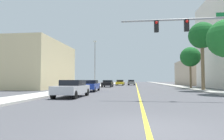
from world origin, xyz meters
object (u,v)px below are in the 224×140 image
traffic_signal_mast (210,35)px  car_black (108,83)px  palm_mid (202,36)px  palm_far (190,57)px  car_gray (131,82)px  car_yellow (120,83)px  car_blue (90,85)px  car_silver (72,88)px  street_lamp (95,61)px

traffic_signal_mast → car_black: 26.32m
palm_mid → palm_far: 6.36m
traffic_signal_mast → palm_far: size_ratio=1.40×
car_gray → car_black: bearing=-105.5°
palm_mid → car_yellow: size_ratio=1.90×
palm_mid → car_black: bearing=139.8°
car_gray → car_black: size_ratio=1.12×
palm_far → car_blue: size_ratio=1.45×
traffic_signal_mast → palm_far: bearing=78.7°
car_black → car_silver: car_silver is taller
car_gray → palm_mid: bearing=-67.6°
traffic_signal_mast → car_black: (-10.69, 23.74, -3.84)m
car_silver → car_yellow: bearing=-90.7°
car_gray → car_blue: size_ratio=1.01×
street_lamp → car_blue: size_ratio=1.92×
car_silver → palm_far: bearing=-128.7°
palm_mid → street_lamp: bearing=150.0°
palm_far → car_black: 16.01m
palm_far → car_blue: bearing=-148.7°
car_blue → car_yellow: size_ratio=0.98×
car_blue → palm_far: bearing=-150.9°
traffic_signal_mast → palm_mid: 12.56m
car_blue → car_yellow: car_yellow is taller
car_yellow → palm_far: bearing=-52.7°
palm_mid → car_gray: (-9.64, 26.01, -6.34)m
car_yellow → car_silver: (-1.34, -34.30, 0.01)m
palm_mid → traffic_signal_mast: bearing=-106.1°
car_yellow → car_black: size_ratio=1.13×
car_yellow → car_silver: bearing=-90.4°
palm_far → car_black: palm_far is taller
traffic_signal_mast → car_blue: (-10.73, 9.15, -3.84)m
car_black → car_blue: bearing=89.7°
palm_far → car_blue: (-14.29, -8.70, -4.33)m
street_lamp → palm_mid: palm_mid is taller
car_silver → traffic_signal_mast: bearing=174.3°
palm_far → car_yellow: size_ratio=1.42×
palm_mid → car_black: size_ratio=2.15×
car_black → traffic_signal_mast: bearing=114.2°
traffic_signal_mast → car_yellow: bearing=104.3°
car_gray → car_silver: 36.75m
street_lamp → car_yellow: street_lamp is taller
car_black → street_lamp: bearing=52.1°
street_lamp → palm_far: street_lamp is taller
traffic_signal_mast → car_gray: 38.53m
traffic_signal_mast → car_silver: size_ratio=2.08×
car_gray → car_yellow: car_yellow is taller
traffic_signal_mast → car_blue: traffic_signal_mast is taller
traffic_signal_mast → street_lamp: 24.66m
traffic_signal_mast → car_yellow: traffic_signal_mast is taller
street_lamp → car_yellow: bearing=76.0°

